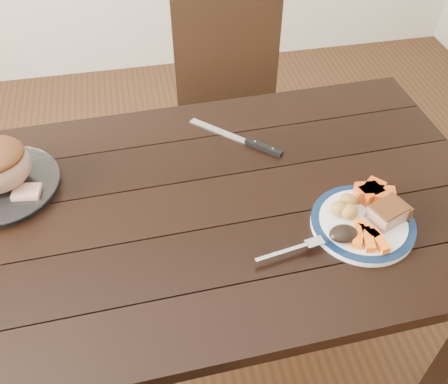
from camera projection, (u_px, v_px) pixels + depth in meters
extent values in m
plane|color=#472B16|center=(202.00, 344.00, 1.84)|extent=(4.00, 4.00, 0.00)
cube|color=black|center=(193.00, 210.00, 1.33)|extent=(1.63, 0.95, 0.04)
cube|color=black|center=(359.00, 177.00, 1.96)|extent=(0.07, 0.07, 0.71)
cube|color=black|center=(234.00, 133.00, 2.01)|extent=(0.44, 0.44, 0.04)
cube|color=black|center=(227.00, 52.00, 1.98)|extent=(0.42, 0.06, 0.46)
cube|color=black|center=(265.00, 145.00, 2.32)|extent=(0.04, 0.04, 0.43)
cube|color=black|center=(283.00, 200.00, 2.07)|extent=(0.04, 0.04, 0.43)
cube|color=black|center=(188.00, 153.00, 2.29)|extent=(0.04, 0.04, 0.43)
cube|color=black|center=(197.00, 209.00, 2.03)|extent=(0.04, 0.04, 0.43)
cylinder|color=white|center=(362.00, 224.00, 1.25)|extent=(0.26, 0.26, 0.02)
torus|color=#0C1E3C|center=(363.00, 221.00, 1.25)|extent=(0.26, 0.26, 0.02)
cylinder|color=white|center=(1.00, 187.00, 1.35)|extent=(0.30, 0.30, 0.02)
cube|color=tan|center=(388.00, 213.00, 1.24)|extent=(0.10, 0.09, 0.04)
ellipsoid|color=gold|center=(348.00, 201.00, 1.27)|extent=(0.05, 0.04, 0.04)
ellipsoid|color=gold|center=(340.00, 208.00, 1.25)|extent=(0.05, 0.04, 0.04)
ellipsoid|color=gold|center=(349.00, 212.00, 1.24)|extent=(0.05, 0.04, 0.04)
cube|color=orange|center=(367.00, 230.00, 1.21)|extent=(0.05, 0.07, 0.02)
cube|color=orange|center=(368.00, 240.00, 1.19)|extent=(0.03, 0.07, 0.02)
cube|color=orange|center=(358.00, 236.00, 1.20)|extent=(0.05, 0.07, 0.02)
cube|color=orange|center=(379.00, 241.00, 1.19)|extent=(0.03, 0.07, 0.02)
cube|color=#EA5B1A|center=(383.00, 196.00, 1.28)|extent=(0.07, 0.06, 0.04)
cube|color=#EA5B1A|center=(366.00, 193.00, 1.29)|extent=(0.06, 0.05, 0.04)
cube|color=#EA5B1A|center=(373.00, 190.00, 1.30)|extent=(0.07, 0.07, 0.04)
cube|color=#EA5B1A|center=(370.00, 194.00, 1.29)|extent=(0.07, 0.06, 0.04)
ellipsoid|color=black|center=(343.00, 234.00, 1.19)|extent=(0.07, 0.05, 0.03)
cube|color=silver|center=(283.00, 253.00, 1.18)|extent=(0.14, 0.03, 0.00)
cube|color=silver|center=(315.00, 242.00, 1.20)|extent=(0.05, 0.03, 0.00)
cube|color=tan|center=(27.00, 192.00, 1.31)|extent=(0.08, 0.06, 0.02)
cube|color=silver|center=(218.00, 131.00, 1.53)|extent=(0.16, 0.16, 0.00)
cube|color=black|center=(264.00, 147.00, 1.47)|extent=(0.10, 0.10, 0.01)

